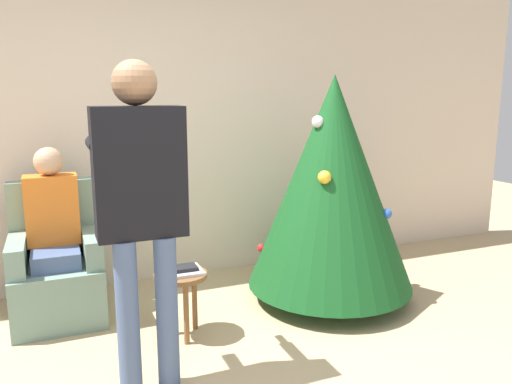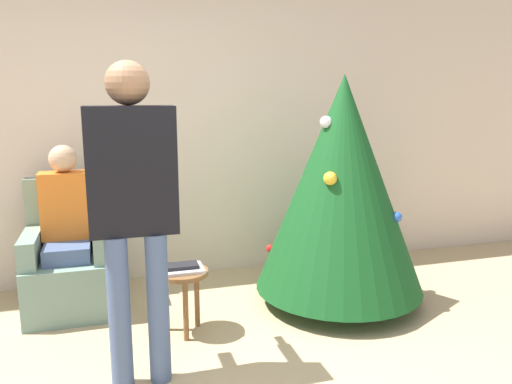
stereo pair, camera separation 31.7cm
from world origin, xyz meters
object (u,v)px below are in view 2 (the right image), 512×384
(person_seated, at_px, (67,222))
(side_stool, at_px, (182,282))
(christmas_tree, at_px, (341,184))
(armchair, at_px, (70,264))
(person_standing, at_px, (133,193))

(person_seated, height_order, side_stool, person_seated)
(christmas_tree, height_order, armchair, christmas_tree)
(christmas_tree, xyz_separation_m, person_standing, (-1.55, -0.66, 0.14))
(person_seated, bearing_deg, person_standing, -68.73)
(christmas_tree, distance_m, side_stool, 1.37)
(christmas_tree, relative_size, person_standing, 0.98)
(side_stool, bearing_deg, person_standing, -122.93)
(armchair, bearing_deg, person_seated, -90.00)
(armchair, relative_size, side_stool, 2.19)
(armchair, distance_m, person_seated, 0.34)
(person_standing, relative_size, side_stool, 4.01)
(christmas_tree, distance_m, armchair, 2.14)
(armchair, relative_size, person_standing, 0.55)
(armchair, bearing_deg, side_stool, -41.82)
(christmas_tree, xyz_separation_m, armchair, (-1.99, 0.50, -0.60))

